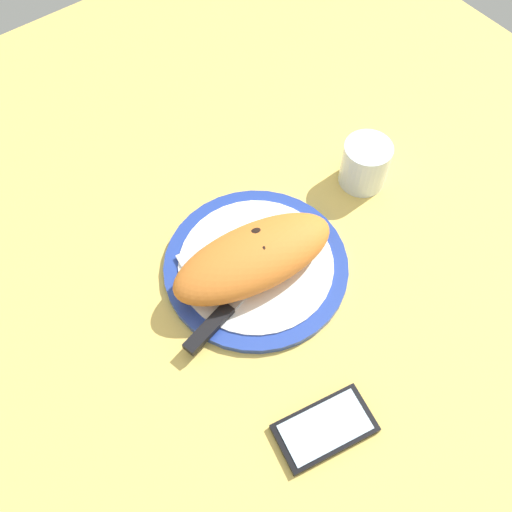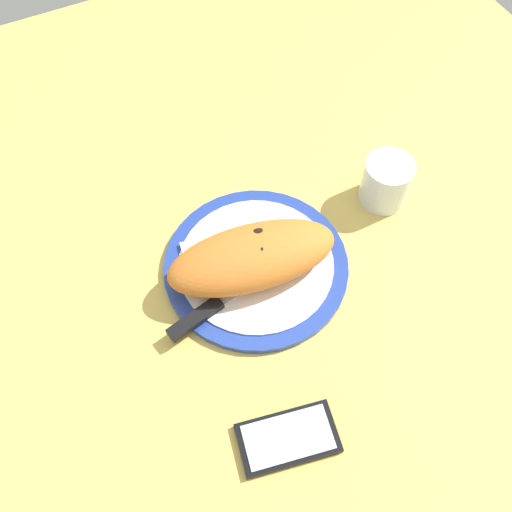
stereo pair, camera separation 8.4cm
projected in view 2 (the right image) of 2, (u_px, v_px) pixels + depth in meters
ground_plane at (256, 273)px, 88.73cm from camera, size 150.00×150.00×3.00cm
plate at (256, 265)px, 86.83cm from camera, size 28.10×28.10×1.51cm
calzone at (252, 257)px, 82.77cm from camera, size 26.63×14.48×6.64cm
fork at (221, 239)px, 88.19cm from camera, size 15.81×3.86×0.40cm
knife at (212, 307)px, 81.73cm from camera, size 20.95×6.46×1.20cm
smartphone at (288, 438)px, 73.62cm from camera, size 13.91×9.25×1.16cm
water_glass at (385, 184)px, 91.41cm from camera, size 7.82×7.82×8.04cm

